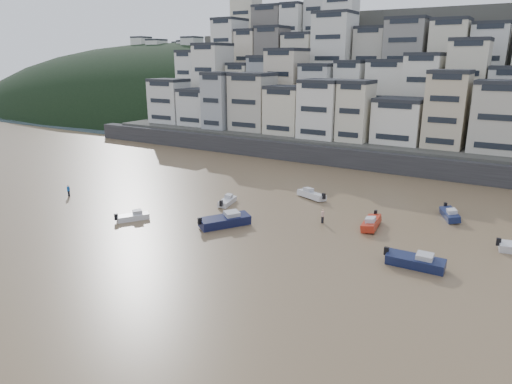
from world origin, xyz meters
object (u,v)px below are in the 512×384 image
Objects in this scene: boat_d at (415,259)px; boat_j at (133,216)px; boat_f at (227,200)px; boat_i at (450,213)px; boat_e at (371,222)px; person_blue at (69,191)px; boat_h at (312,194)px; person_pink at (323,216)px; boat_c at (225,219)px.

boat_j is (-33.47, -4.63, -0.23)m from boat_d.
boat_i is (27.45, 9.96, 0.10)m from boat_f.
person_blue is (-42.11, -10.61, 0.14)m from boat_e.
boat_e is at bearing 168.50° from boat_h.
boat_j is at bearing -81.11° from boat_i.
boat_i reaches higher than boat_f.
boat_h is at bearing 29.82° from person_blue.
boat_h is 2.94× the size of person_pink.
boat_i is at bearing 131.36° from boat_e.
boat_f is 12.42m from boat_h.
person_pink reaches higher than boat_d.
person_blue is at bearing -82.55° from boat_e.
boat_f is at bearing -179.80° from person_pink.
boat_c is (4.70, -7.21, 0.33)m from boat_f.
boat_j is at bearing -151.00° from person_pink.
boat_c is at bearing -76.35° from boat_i.
boat_h is at bearing 17.22° from boat_c.
boat_f is 14.31m from person_pink.
boat_e is 3.09× the size of person_pink.
boat_i is 16.46m from person_pink.
boat_e is 0.89× the size of boat_d.
boat_e is 13.23m from boat_h.
boat_d reaches higher than boat_j.
boat_c is at bearing 3.81° from person_blue.
boat_i is 0.84× the size of boat_d.
boat_h is (-18.64, -1.21, 0.01)m from boat_i.
boat_c is at bearing -142.92° from person_pink.
boat_i is 2.91× the size of person_blue.
person_blue is at bearing 100.30° from boat_f.
boat_c is 1.13× the size of boat_d.
boat_i is at bearing 20.92° from person_blue.
boat_c is at bearing -158.73° from boat_f.
person_pink reaches higher than boat_h.
person_blue reaches higher than boat_f.
boat_j is at bearing -8.88° from person_blue.
person_blue reaches higher than boat_h.
boat_f is 0.72× the size of boat_d.
boat_c is 12.05m from person_pink.
boat_j is (-26.40, -13.07, -0.15)m from boat_e.
person_pink is (20.75, 11.51, 0.28)m from boat_j.
boat_i is (7.50, 8.34, -0.04)m from boat_e.
person_blue is (-49.61, -18.96, 0.18)m from boat_i.
boat_i is at bearing -155.15° from boat_h.
boat_f is 27.88m from boat_d.
boat_f is 2.51× the size of person_blue.
boat_e is 0.79× the size of boat_c.
boat_d is at bearing -57.33° from boat_c.
boat_c is 28.51m from boat_i.
boat_j is at bearing 138.83° from boat_f.
boat_j is 25.32m from boat_h.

